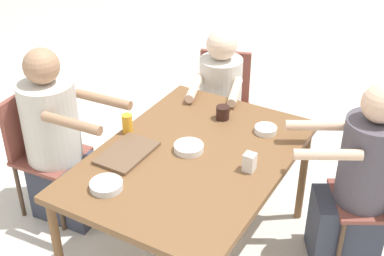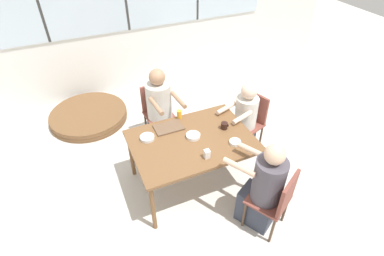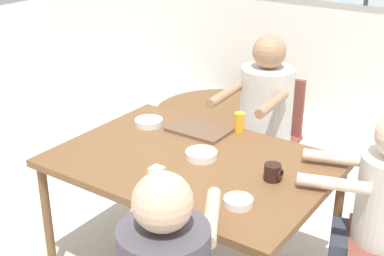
% 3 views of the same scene
% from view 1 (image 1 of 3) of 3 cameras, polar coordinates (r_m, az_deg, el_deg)
% --- Properties ---
extents(ground_plane, '(16.00, 16.00, 0.00)m').
position_cam_1_polar(ground_plane, '(3.48, 0.00, -13.16)').
color(ground_plane, beige).
extents(dining_table, '(1.43, 1.01, 0.75)m').
position_cam_1_polar(dining_table, '(3.03, 0.00, -3.88)').
color(dining_table, brown).
rests_on(dining_table, ground_plane).
extents(chair_for_woman_green_shirt, '(0.43, 0.43, 0.87)m').
position_cam_1_polar(chair_for_woman_green_shirt, '(3.68, -16.08, -1.50)').
color(chair_for_woman_green_shirt, brown).
rests_on(chair_for_woman_green_shirt, ground_plane).
extents(chair_for_man_teal_shirt, '(0.50, 0.50, 0.87)m').
position_cam_1_polar(chair_for_man_teal_shirt, '(4.07, 3.29, 3.17)').
color(chair_for_man_teal_shirt, brown).
rests_on(chair_for_man_teal_shirt, ground_plane).
extents(person_woman_green_shirt, '(0.41, 0.70, 1.21)m').
position_cam_1_polar(person_woman_green_shirt, '(3.57, -14.05, -1.89)').
color(person_woman_green_shirt, '#333847').
rests_on(person_woman_green_shirt, ground_plane).
extents(person_man_blue_shirt, '(0.57, 0.68, 1.19)m').
position_cam_1_polar(person_man_blue_shirt, '(3.26, 17.26, -6.02)').
color(person_man_blue_shirt, '#333847').
rests_on(person_man_blue_shirt, ground_plane).
extents(person_man_teal_shirt, '(0.62, 0.46, 1.12)m').
position_cam_1_polar(person_man_teal_shirt, '(3.93, 2.90, 1.93)').
color(person_man_teal_shirt, '#333847').
rests_on(person_man_teal_shirt, ground_plane).
extents(food_tray_dark, '(0.35, 0.23, 0.02)m').
position_cam_1_polar(food_tray_dark, '(3.02, -6.94, -2.66)').
color(food_tray_dark, brown).
rests_on(food_tray_dark, dining_table).
extents(coffee_mug, '(0.09, 0.08, 0.08)m').
position_cam_1_polar(coffee_mug, '(3.33, 3.31, 1.67)').
color(coffee_mug, black).
rests_on(coffee_mug, dining_table).
extents(juice_glass, '(0.06, 0.06, 0.12)m').
position_cam_1_polar(juice_glass, '(3.20, -6.92, 0.46)').
color(juice_glass, gold).
rests_on(juice_glass, dining_table).
extents(milk_carton_small, '(0.06, 0.06, 0.10)m').
position_cam_1_polar(milk_carton_small, '(2.87, 6.15, -3.65)').
color(milk_carton_small, silver).
rests_on(milk_carton_small, dining_table).
extents(bowl_white_shallow, '(0.17, 0.17, 0.04)m').
position_cam_1_polar(bowl_white_shallow, '(2.78, -9.13, -6.07)').
color(bowl_white_shallow, silver).
rests_on(bowl_white_shallow, dining_table).
extents(bowl_cereal, '(0.17, 0.17, 0.04)m').
position_cam_1_polar(bowl_cereal, '(3.03, -0.35, -2.11)').
color(bowl_cereal, white).
rests_on(bowl_cereal, dining_table).
extents(bowl_fruit, '(0.13, 0.13, 0.04)m').
position_cam_1_polar(bowl_fruit, '(3.23, 7.87, -0.17)').
color(bowl_fruit, white).
rests_on(bowl_fruit, dining_table).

